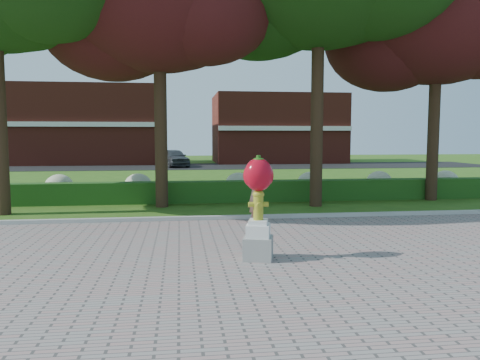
{
  "coord_description": "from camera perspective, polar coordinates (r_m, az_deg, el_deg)",
  "views": [
    {
      "loc": [
        -1.35,
        -10.74,
        2.52
      ],
      "look_at": [
        0.16,
        1.0,
        1.4
      ],
      "focal_mm": 35.0,
      "sensor_mm": 36.0,
      "label": 1
    }
  ],
  "objects": [
    {
      "name": "building_left",
      "position": [
        45.58,
        -18.4,
        6.35
      ],
      "size": [
        14.0,
        8.0,
        7.0
      ],
      "primitive_type": "cube",
      "color": "maroon",
      "rests_on": "ground"
    },
    {
      "name": "hydrangea_row",
      "position": [
        18.94,
        -1.48,
        -0.58
      ],
      "size": [
        20.1,
        1.1,
        0.99
      ],
      "color": "#A7A981",
      "rests_on": "ground"
    },
    {
      "name": "hydrant_sculpture",
      "position": [
        9.35,
        2.25,
        -3.02
      ],
      "size": [
        0.7,
        0.7,
        2.1
      ],
      "rotation": [
        0.0,
        0.0,
        -0.26
      ],
      "color": "gray",
      "rests_on": "walkway"
    },
    {
      "name": "building_right",
      "position": [
        45.71,
        4.49,
        6.22
      ],
      "size": [
        12.0,
        8.0,
        6.4
      ],
      "primitive_type": "cube",
      "color": "maroon",
      "rests_on": "ground"
    },
    {
      "name": "ground",
      "position": [
        11.11,
        -0.18,
        -7.72
      ],
      "size": [
        100.0,
        100.0,
        0.0
      ],
      "primitive_type": "plane",
      "color": "#2D5816",
      "rests_on": "ground"
    },
    {
      "name": "street",
      "position": [
        38.84,
        -5.34,
        1.66
      ],
      "size": [
        50.0,
        8.0,
        0.02
      ],
      "primitive_type": "cube",
      "color": "black",
      "rests_on": "ground"
    },
    {
      "name": "parked_car",
      "position": [
        38.63,
        -8.06,
        2.71
      ],
      "size": [
        2.9,
        4.61,
        1.46
      ],
      "primitive_type": "imported",
      "rotation": [
        0.0,
        0.0,
        0.29
      ],
      "color": "#3B3E42",
      "rests_on": "street"
    },
    {
      "name": "woman",
      "position": [
        13.35,
        1.91,
        -1.67
      ],
      "size": [
        0.61,
        0.72,
        1.68
      ],
      "primitive_type": "imported",
      "rotation": [
        0.0,
        0.0,
        1.97
      ],
      "color": "tan",
      "rests_on": "walkway"
    },
    {
      "name": "walkway",
      "position": [
        7.31,
        3.86,
        -14.62
      ],
      "size": [
        40.0,
        14.0,
        0.04
      ],
      "primitive_type": "cube",
      "color": "gray",
      "rests_on": "ground"
    },
    {
      "name": "curb",
      "position": [
        14.02,
        -1.72,
        -4.66
      ],
      "size": [
        40.0,
        0.18,
        0.15
      ],
      "primitive_type": "cube",
      "color": "#ADADA5",
      "rests_on": "ground"
    },
    {
      "name": "lawn_hedge",
      "position": [
        17.91,
        -2.97,
        -1.41
      ],
      "size": [
        24.0,
        0.7,
        0.8
      ],
      "primitive_type": "cube",
      "color": "#1E4513",
      "rests_on": "ground"
    },
    {
      "name": "tree_far_right",
      "position": [
        20.36,
        22.6,
        17.6
      ],
      "size": [
        7.88,
        6.72,
        10.21
      ],
      "color": "black",
      "rests_on": "ground"
    }
  ]
}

